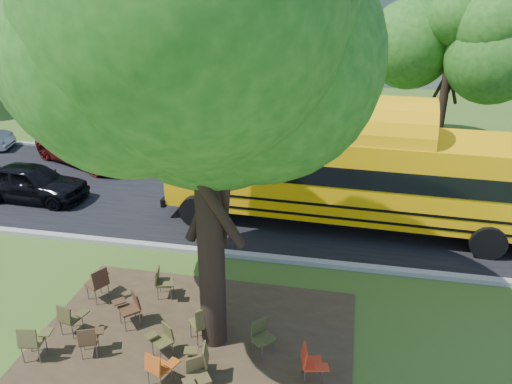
% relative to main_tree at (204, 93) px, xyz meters
% --- Properties ---
extents(ground, '(160.00, 160.00, 0.00)m').
position_rel_main_tree_xyz_m(ground, '(-1.45, 0.61, -5.57)').
color(ground, '#3B581B').
rests_on(ground, ground).
extents(dirt_patch, '(7.00, 4.50, 0.03)m').
position_rel_main_tree_xyz_m(dirt_patch, '(-0.45, 0.11, -5.56)').
color(dirt_patch, '#382819').
rests_on(dirt_patch, ground).
extents(asphalt_road, '(80.00, 8.00, 0.04)m').
position_rel_main_tree_xyz_m(asphalt_road, '(-1.45, 7.61, -5.55)').
color(asphalt_road, black).
rests_on(asphalt_road, ground).
extents(kerb_near, '(80.00, 0.25, 0.14)m').
position_rel_main_tree_xyz_m(kerb_near, '(-1.45, 3.61, -5.50)').
color(kerb_near, gray).
rests_on(kerb_near, ground).
extents(kerb_far, '(80.00, 0.25, 0.14)m').
position_rel_main_tree_xyz_m(kerb_far, '(-1.45, 11.71, -5.50)').
color(kerb_far, gray).
rests_on(kerb_far, ground).
extents(bg_tree_0, '(5.20, 5.20, 7.18)m').
position_rel_main_tree_xyz_m(bg_tree_0, '(-13.45, 13.61, -1.00)').
color(bg_tree_0, black).
rests_on(bg_tree_0, ground).
extents(bg_tree_2, '(4.80, 4.80, 6.62)m').
position_rel_main_tree_xyz_m(bg_tree_2, '(-6.45, 16.61, -1.36)').
color(bg_tree_2, black).
rests_on(bg_tree_2, ground).
extents(bg_tree_3, '(5.60, 5.60, 7.84)m').
position_rel_main_tree_xyz_m(bg_tree_3, '(6.55, 14.61, -0.54)').
color(bg_tree_3, black).
rests_on(bg_tree_3, ground).
extents(main_tree, '(7.11, 7.11, 9.14)m').
position_rel_main_tree_xyz_m(main_tree, '(0.00, 0.00, 0.00)').
color(main_tree, black).
rests_on(main_tree, ground).
extents(school_bus, '(12.69, 3.32, 3.08)m').
position_rel_main_tree_xyz_m(school_bus, '(3.67, 6.33, -3.79)').
color(school_bus, '#FFB108').
rests_on(school_bus, ground).
extents(chair_0, '(0.60, 0.61, 0.89)m').
position_rel_main_tree_xyz_m(chair_0, '(-3.55, -1.35, -5.02)').
color(chair_0, '#4C4821').
rests_on(chair_0, ground).
extents(chair_1, '(0.62, 0.49, 0.83)m').
position_rel_main_tree_xyz_m(chair_1, '(-3.21, -0.47, -5.06)').
color(chair_1, '#463E1E').
rests_on(chair_1, ground).
extents(chair_2, '(0.53, 0.60, 0.78)m').
position_rel_main_tree_xyz_m(chair_2, '(-2.45, -1.01, -5.09)').
color(chair_2, '#432D18').
rests_on(chair_2, ground).
extents(chair_3, '(0.67, 0.53, 0.78)m').
position_rel_main_tree_xyz_m(chair_3, '(-0.92, -0.68, -5.09)').
color(chair_3, '#47431F').
rests_on(chair_3, ground).
extents(chair_4, '(0.66, 0.52, 0.83)m').
position_rel_main_tree_xyz_m(chair_4, '(-0.70, -1.53, -5.06)').
color(chair_4, '#B64B13').
rests_on(chair_4, ground).
extents(chair_5, '(0.56, 0.71, 0.84)m').
position_rel_main_tree_xyz_m(chair_5, '(0.10, -1.58, -5.05)').
color(chair_5, '#504322').
rests_on(chair_5, ground).
extents(chair_6, '(0.60, 0.59, 0.88)m').
position_rel_main_tree_xyz_m(chair_6, '(0.05, -1.22, -5.03)').
color(chair_6, '#4A4320').
rests_on(chair_6, ground).
extents(chair_7, '(0.61, 0.58, 0.85)m').
position_rel_main_tree_xyz_m(chair_7, '(2.20, -0.83, -5.04)').
color(chair_7, red).
rests_on(chair_7, ground).
extents(chair_8, '(0.62, 0.79, 0.94)m').
position_rel_main_tree_xyz_m(chair_8, '(-3.20, 0.89, -4.99)').
color(chair_8, '#4D2D1B').
rests_on(chair_8, ground).
extents(chair_9, '(0.77, 0.61, 0.89)m').
position_rel_main_tree_xyz_m(chair_9, '(-2.03, 0.16, -5.02)').
color(chair_9, '#442918').
rests_on(chair_9, ground).
extents(chair_10, '(0.59, 0.57, 0.85)m').
position_rel_main_tree_xyz_m(chair_10, '(-1.69, 1.30, -5.05)').
color(chair_10, '#4D4421').
rests_on(chair_10, ground).
extents(chair_11, '(0.65, 0.82, 0.96)m').
position_rel_main_tree_xyz_m(chair_11, '(-0.21, -0.09, -4.98)').
color(chair_11, brown).
rests_on(chair_11, ground).
extents(chair_12, '(0.56, 0.71, 0.83)m').
position_rel_main_tree_xyz_m(chair_12, '(1.11, -0.21, -5.06)').
color(chair_12, '#45421D').
rests_on(chair_12, ground).
extents(black_car, '(4.08, 1.78, 1.37)m').
position_rel_main_tree_xyz_m(black_car, '(-8.48, 6.09, -4.89)').
color(black_car, black).
rests_on(black_car, ground).
extents(bg_car_red, '(5.88, 4.45, 1.48)m').
position_rel_main_tree_xyz_m(bg_car_red, '(-8.27, 10.16, -4.83)').
color(bg_car_red, '#601410').
rests_on(bg_car_red, ground).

